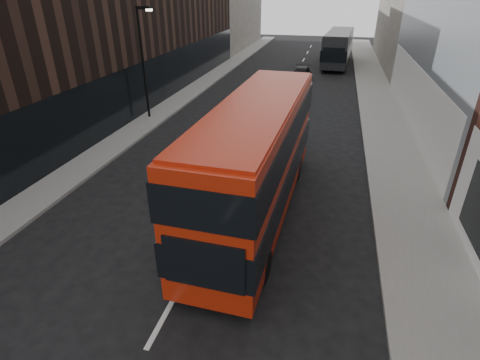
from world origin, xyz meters
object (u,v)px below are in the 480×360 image
Objects in this scene: car_a at (286,145)px; car_c at (301,74)px; red_bus at (257,156)px; grey_bus at (338,47)px; car_b at (290,101)px; street_lamp at (144,56)px.

car_c reaches higher than car_a.
red_bus is 2.65× the size of car_c.
grey_bus is at bearing 87.49° from red_bus.
grey_bus is at bearing 84.17° from car_a.
car_a is at bearing -87.63° from car_b.
car_a is (10.02, -4.20, -3.55)m from street_lamp.
red_bus reaches higher than car_c.
grey_bus is 2.43× the size of car_b.
street_lamp is at bearing -159.43° from car_b.
red_bus is at bearing -91.67° from car_b.
street_lamp is at bearing 156.03° from car_a.
car_c is at bearing 91.94° from car_a.
car_a is at bearing -84.95° from car_c.
red_bus is 0.99× the size of grey_bus.
grey_bus is (2.63, 33.68, -0.59)m from red_bus.
car_a is at bearing -22.74° from street_lamp.
car_b is (-0.83, 8.28, 0.16)m from car_a.
car_b is 1.10× the size of car_c.
red_bus reaches higher than car_b.
street_lamp reaches higher than car_a.
car_c is (-0.18, 10.02, -0.16)m from car_b.
car_b reaches higher than car_a.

